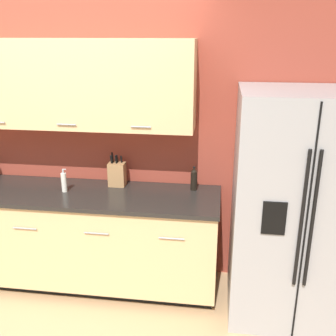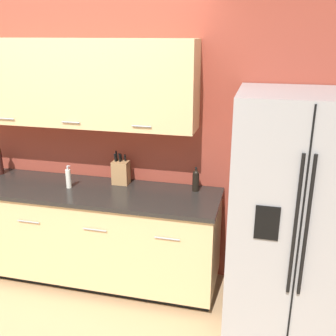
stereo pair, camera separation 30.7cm
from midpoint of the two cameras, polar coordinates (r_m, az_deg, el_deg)
The scene contains 7 objects.
ground_plane at distance 3.43m, azimuth -17.04°, elevation -21.35°, with size 14.00×14.00×0.00m, color tan.
wall_back at distance 3.63m, azimuth -10.53°, elevation 6.74°, with size 10.00×0.39×2.60m.
counter_unit at distance 3.68m, azimuth -10.25°, elevation -9.26°, with size 2.51×0.64×0.90m.
refrigerator at distance 3.15m, azimuth 20.73°, elevation -6.19°, with size 0.95×0.83×1.81m.
knife_block at distance 3.49m, azimuth -4.39°, elevation -0.64°, with size 0.14×0.11×0.30m.
soap_dispenser at distance 3.48m, azimuth -11.84°, elevation -1.52°, with size 0.05×0.05×0.20m.
oil_bottle at distance 3.35m, azimuth 6.68°, elevation -1.79°, with size 0.06×0.06×0.21m.
Camera 2 is at (1.65, -2.16, 2.18)m, focal length 42.00 mm.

